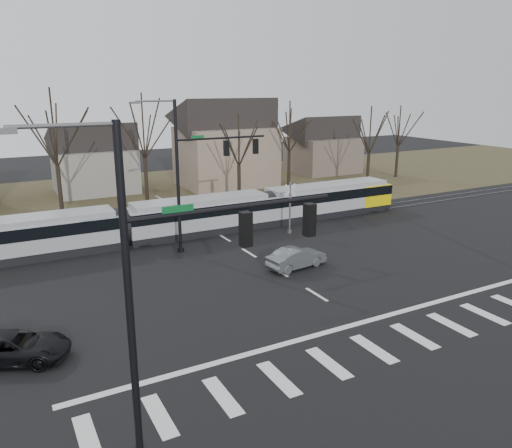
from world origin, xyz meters
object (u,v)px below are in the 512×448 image
sedan (297,258)px  rail_crossing_signal (290,209)px  suv (14,347)px  tram (199,214)px

sedan → rail_crossing_signal: 7.75m
sedan → rail_crossing_signal: size_ratio=1.03×
sedan → suv: size_ratio=0.84×
sedan → rail_crossing_signal: rail_crossing_signal is taller
tram → rail_crossing_signal: bearing=-27.4°
tram → suv: size_ratio=7.43×
tram → rail_crossing_signal: 6.98m
suv → rail_crossing_signal: 22.57m
sedan → suv: sedan is taller
tram → sedan: size_ratio=8.90×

